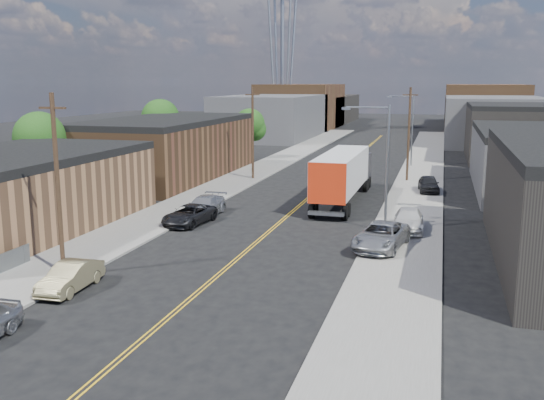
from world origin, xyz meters
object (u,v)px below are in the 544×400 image
Objects in this scene: semi_truck at (344,173)px; car_right_lot_a at (381,236)px; car_left_c at (189,215)px; car_right_lot_b at (408,220)px; car_ahead_truck at (338,178)px; car_left_b at (70,277)px; car_right_lot_c at (429,184)px; car_left_d at (204,206)px.

semi_truck reaches higher than car_right_lot_a.
car_left_c is at bearing 176.30° from car_right_lot_a.
car_right_lot_b is (1.41, 5.39, -0.07)m from car_right_lot_a.
car_ahead_truck reaches higher than car_left_c.
semi_truck reaches higher than car_left_b.
car_left_c is 1.15× the size of car_right_lot_c.
semi_truck reaches higher than car_ahead_truck.
car_left_b is at bearing -107.26° from car_ahead_truck.
car_left_b is at bearing -131.48° from car_right_lot_a.
car_ahead_truck is (-6.70, 23.27, -0.17)m from car_right_lot_a.
car_right_lot_c is at bearing 60.96° from car_left_b.
car_left_b is at bearing -122.87° from car_right_lot_c.
car_left_d is at bearing 174.14° from car_right_lot_b.
car_right_lot_a is at bearing 37.03° from car_left_b.
car_right_lot_a is (4.84, -15.63, -1.62)m from semi_truck.
semi_truck reaches higher than car_left_c.
car_left_d is at bearing -136.19° from semi_truck.
car_left_d is at bearing 87.88° from car_left_b.
car_right_lot_b is (6.25, -10.24, -1.69)m from semi_truck.
semi_truck is at bearing -146.44° from car_right_lot_c.
car_right_lot_c is at bearing -14.96° from car_ahead_truck.
car_ahead_truck is at bearing 115.44° from car_right_lot_a.
car_left_b is 0.97× the size of car_right_lot_c.
car_ahead_truck is (7.90, 35.15, 0.07)m from car_left_b.
car_ahead_truck is (-1.86, 7.64, -1.79)m from semi_truck.
car_left_d is 22.81m from car_right_lot_c.
semi_truck is at bearing 44.07° from car_left_d.
car_left_d is 1.06× the size of car_right_lot_b.
semi_truck is 13.55m from car_left_d.
car_right_lot_a is 5.57m from car_right_lot_b.
car_right_lot_c is 9.25m from car_ahead_truck.
car_right_lot_c is at bearing 93.03° from car_right_lot_a.
car_right_lot_b is at bearing 45.06° from car_left_b.
car_left_c is 0.96× the size of car_left_d.
semi_truck is at bearing -80.94° from car_ahead_truck.
car_right_lot_b is at bearing -58.19° from semi_truck.
car_right_lot_a is (14.60, -3.39, 0.23)m from car_left_c.
car_right_lot_c is at bearing 54.11° from car_left_c.
car_left_b is 18.28m from car_left_d.
car_right_lot_b is 16.24m from car_right_lot_c.
car_right_lot_a is at bearing -5.94° from car_left_c.
car_left_d is 16.04m from car_right_lot_b.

